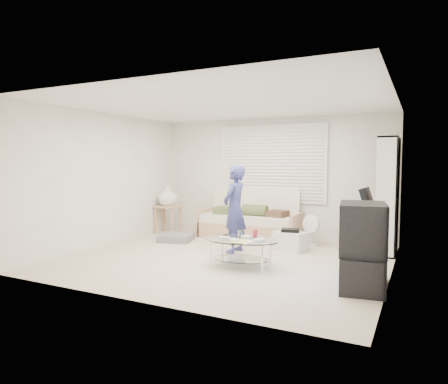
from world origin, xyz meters
The scene contains 13 objects.
ground centered at (0.00, 0.00, 0.00)m, with size 5.00×5.00×0.00m, color #C2B197.
room_shell centered at (0.00, 0.48, 1.63)m, with size 5.02×4.52×2.51m.
window_blinds centered at (0.00, 2.20, 1.55)m, with size 2.32×0.08×1.62m.
futon_sofa centered at (-0.34, 1.87, 0.34)m, with size 2.10×0.85×1.03m.
grey_floor_pillow centered at (-1.55, 0.90, 0.07)m, with size 0.63×0.63×0.14m, color slate.
side_table centered at (-2.22, 1.60, 0.80)m, with size 0.54×0.44×1.07m.
bookshelf centered at (2.32, 1.61, 1.00)m, with size 0.32×0.85×2.01m.
guitar_case centered at (2.11, 1.50, 0.51)m, with size 0.48×0.42×1.12m.
floor_fan centered at (0.99, 1.65, 0.35)m, with size 0.37×0.25×0.60m.
storage_bin centered at (0.76, 1.10, 0.18)m, with size 0.63×0.50×0.39m.
tv_unit centered at (2.20, -0.55, 0.52)m, with size 0.66×1.05×1.07m.
coffee_table centered at (0.44, -0.35, 0.35)m, with size 1.20×0.82×0.55m.
standing_person centered at (-0.07, 0.52, 0.77)m, with size 0.56×0.37×1.53m, color navy.
Camera 1 is at (2.85, -5.77, 1.58)m, focal length 32.00 mm.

